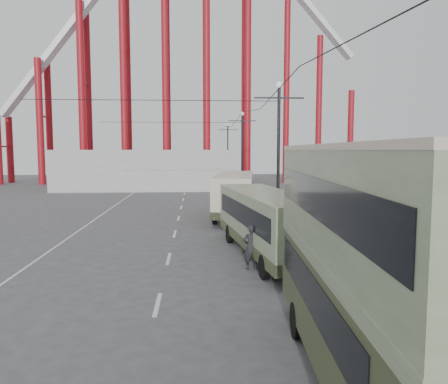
{
  "coord_description": "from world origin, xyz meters",
  "views": [
    {
      "loc": [
        0.26,
        -9.87,
        5.01
      ],
      "look_at": [
        1.62,
        10.84,
        3.0
      ],
      "focal_mm": 35.0,
      "sensor_mm": 36.0,
      "label": 1
    }
  ],
  "objects": [
    {
      "name": "ground",
      "position": [
        0.0,
        0.0,
        0.0
      ],
      "size": [
        160.0,
        160.0,
        0.0
      ],
      "primitive_type": "plane",
      "color": "#464648",
      "rests_on": "ground"
    },
    {
      "name": "road_markings",
      "position": [
        -0.86,
        19.7,
        0.01
      ],
      "size": [
        12.52,
        120.0,
        0.01
      ],
      "color": "silver",
      "rests_on": "ground"
    },
    {
      "name": "lamp_post_mid",
      "position": [
        5.6,
        18.0,
        4.68
      ],
      "size": [
        3.2,
        0.44,
        9.32
      ],
      "color": "black",
      "rests_on": "ground"
    },
    {
      "name": "lamp_post_far",
      "position": [
        5.6,
        40.0,
        4.68
      ],
      "size": [
        3.2,
        0.44,
        9.32
      ],
      "color": "black",
      "rests_on": "ground"
    },
    {
      "name": "lamp_post_distant",
      "position": [
        5.6,
        62.0,
        4.68
      ],
      "size": [
        3.2,
        0.44,
        9.32
      ],
      "color": "black",
      "rests_on": "ground"
    },
    {
      "name": "roller_coaster",
      "position": [
        -2.49,
        56.89,
        22.92
      ],
      "size": [
        52.95,
        5.0,
        55.48
      ],
      "color": "maroon",
      "rests_on": "ground"
    },
    {
      "name": "fairground_shed",
      "position": [
        -6.0,
        47.0,
        2.5
      ],
      "size": [
        22.0,
        10.0,
        5.0
      ],
      "primitive_type": "cube",
      "color": "#9A9B96",
      "rests_on": "ground"
    },
    {
      "name": "double_decker_bus",
      "position": [
        3.84,
        -1.52,
        2.87
      ],
      "size": [
        3.04,
        9.68,
        5.12
      ],
      "rotation": [
        0.0,
        0.0,
        -0.07
      ],
      "color": "#343C20",
      "rests_on": "ground"
    },
    {
      "name": "single_decker_green",
      "position": [
        3.57,
        10.21,
        1.7
      ],
      "size": [
        3.73,
        10.9,
        3.02
      ],
      "rotation": [
        0.0,
        0.0,
        0.12
      ],
      "color": "#6A7858",
      "rests_on": "ground"
    },
    {
      "name": "single_decker_cream",
      "position": [
        3.17,
        22.28,
        1.81
      ],
      "size": [
        4.03,
        10.6,
        3.21
      ],
      "rotation": [
        0.0,
        0.0,
        -0.14
      ],
      "color": "beige",
      "rests_on": "ground"
    },
    {
      "name": "pedestrian",
      "position": [
        2.57,
        8.0,
        0.95
      ],
      "size": [
        0.76,
        0.56,
        1.89
      ],
      "primitive_type": "imported",
      "rotation": [
        0.0,
        0.0,
        3.31
      ],
      "color": "black",
      "rests_on": "ground"
    }
  ]
}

